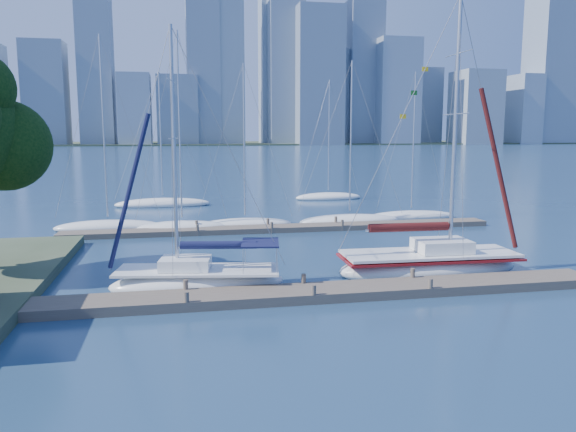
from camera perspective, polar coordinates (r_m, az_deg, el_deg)
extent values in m
plane|color=#182E4D|center=(23.58, 2.08, -8.32)|extent=(700.00, 700.00, 0.00)
cube|color=brown|center=(23.53, 2.09, -7.85)|extent=(26.00, 2.00, 0.40)
cube|color=brown|center=(39.21, -0.42, -1.25)|extent=(30.00, 1.80, 0.36)
cube|color=#38472D|center=(342.08, -10.38, 7.22)|extent=(800.00, 100.00, 1.50)
sphere|color=black|center=(29.97, -26.85, 6.42)|extent=(4.32, 4.32, 4.32)
ellipsoid|color=white|center=(25.14, -9.10, -6.82)|extent=(7.92, 3.69, 1.34)
cube|color=white|center=(24.99, -9.13, -5.44)|extent=(7.34, 3.40, 0.11)
cube|color=white|center=(24.99, -10.37, -4.74)|extent=(2.37, 1.95, 0.49)
cylinder|color=silver|center=(24.41, -11.51, 6.53)|extent=(0.16, 0.16, 10.33)
cylinder|color=silver|center=(24.66, -7.08, -3.14)|extent=(3.58, 0.67, 0.09)
cylinder|color=#101437|center=(24.65, -7.08, -2.94)|extent=(3.34, 0.89, 0.36)
cube|color=#101437|center=(24.53, -2.83, -2.73)|extent=(1.92, 2.35, 0.07)
ellipsoid|color=white|center=(28.26, 14.10, -5.18)|extent=(9.15, 3.25, 1.59)
cube|color=white|center=(28.10, 14.15, -3.71)|extent=(8.47, 3.00, 0.13)
cube|color=white|center=(28.28, 15.36, -2.91)|extent=(2.60, 2.01, 0.58)
cylinder|color=silver|center=(27.93, 16.62, 8.66)|extent=(0.19, 0.19, 12.02)
cylinder|color=silver|center=(27.46, 12.16, -1.33)|extent=(4.29, 0.24, 0.11)
cylinder|color=#3C100D|center=(27.44, 12.17, -1.11)|extent=(3.96, 0.55, 0.42)
cube|color=maroon|center=(28.13, 14.14, -4.06)|extent=(8.67, 3.12, 0.11)
ellipsoid|color=white|center=(41.56, -17.79, -1.09)|extent=(7.65, 3.37, 1.05)
cylinder|color=silver|center=(41.03, -18.23, 8.56)|extent=(0.11, 0.11, 12.42)
ellipsoid|color=white|center=(39.95, -10.68, -1.21)|extent=(6.52, 2.81, 1.04)
cylinder|color=silver|center=(39.40, -10.97, 8.99)|extent=(0.11, 0.11, 12.63)
ellipsoid|color=white|center=(40.82, -4.38, -0.89)|extent=(7.12, 3.54, 0.99)
cylinder|color=silver|center=(40.28, -4.47, 7.66)|extent=(0.11, 0.11, 10.70)
ellipsoid|color=white|center=(42.45, 6.26, -0.53)|extent=(8.03, 4.45, 1.09)
cylinder|color=silver|center=(41.93, 6.40, 7.97)|extent=(0.12, 0.12, 10.96)
ellipsoid|color=white|center=(45.75, 12.40, -0.05)|extent=(7.65, 4.48, 0.97)
cylinder|color=silver|center=(45.27, 12.64, 7.45)|extent=(0.11, 0.11, 10.55)
ellipsoid|color=white|center=(53.51, -12.59, 1.20)|extent=(9.02, 5.08, 1.15)
cylinder|color=silver|center=(53.10, -12.81, 8.13)|extent=(0.13, 0.13, 11.26)
ellipsoid|color=white|center=(57.87, 4.12, 1.90)|extent=(7.13, 3.42, 1.05)
cylinder|color=silver|center=(57.49, 4.19, 8.15)|extent=(0.11, 0.11, 11.08)
cube|color=slate|center=(316.72, -23.38, 11.31)|extent=(20.41, 17.63, 52.27)
cube|color=gray|center=(334.42, -18.76, 10.58)|extent=(15.94, 17.61, 43.12)
cube|color=slate|center=(307.81, -15.28, 10.36)|extent=(16.36, 19.81, 36.82)
cube|color=slate|center=(308.86, -11.17, 10.46)|extent=(21.27, 16.86, 36.55)
cube|color=gray|center=(314.81, -6.48, 15.28)|extent=(20.08, 14.99, 88.57)
cube|color=slate|center=(333.45, -1.29, 14.55)|extent=(17.54, 17.46, 83.97)
cube|color=slate|center=(311.39, 3.14, 13.94)|extent=(24.70, 18.95, 72.86)
cube|color=gray|center=(331.67, 5.91, 11.82)|extent=(14.00, 17.11, 52.66)
cube|color=slate|center=(325.68, 10.92, 12.24)|extent=(23.04, 18.80, 57.82)
cube|color=slate|center=(365.13, 13.73, 10.77)|extent=(15.69, 17.52, 45.68)
cube|color=gray|center=(345.54, 18.49, 10.38)|extent=(22.91, 23.94, 41.48)
cube|color=slate|center=(361.48, 22.73, 9.92)|extent=(13.57, 21.38, 39.82)
cube|color=slate|center=(376.63, 25.19, 13.19)|extent=(24.95, 23.60, 85.61)
cube|color=gray|center=(407.61, 26.63, 11.37)|extent=(16.05, 17.08, 66.97)
cube|color=slate|center=(317.35, -19.00, 15.73)|extent=(16.90, 18.00, 98.51)
cube|color=slate|center=(314.42, -8.62, 15.00)|extent=(17.32, 18.00, 85.90)
cube|color=slate|center=(321.59, -0.26, 17.38)|extent=(19.02, 18.00, 112.99)
cube|color=slate|center=(330.87, 7.66, 14.13)|extent=(18.87, 18.00, 79.49)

